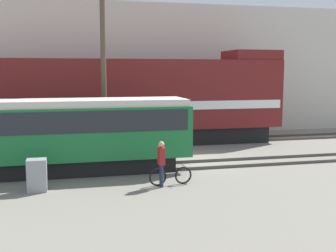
% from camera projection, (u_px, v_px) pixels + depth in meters
% --- Properties ---
extents(ground_plane, '(120.00, 120.00, 0.00)m').
position_uv_depth(ground_plane, '(186.00, 161.00, 20.72)').
color(ground_plane, slate).
extents(track_near, '(60.00, 1.50, 0.14)m').
position_uv_depth(track_near, '(193.00, 165.00, 19.60)').
color(track_near, '#47423D').
rests_on(track_near, ground).
extents(track_far, '(60.00, 1.51, 0.14)m').
position_uv_depth(track_far, '(163.00, 142.00, 25.90)').
color(track_far, '#47423D').
rests_on(track_far, ground).
extents(building_backdrop, '(43.10, 6.00, 9.08)m').
position_uv_depth(building_backdrop, '(143.00, 70.00, 31.84)').
color(building_backdrop, beige).
rests_on(building_backdrop, ground).
extents(freight_locomotive, '(18.82, 3.04, 5.70)m').
position_uv_depth(freight_locomotive, '(129.00, 101.00, 25.10)').
color(freight_locomotive, black).
rests_on(freight_locomotive, ground).
extents(streetcar, '(11.52, 2.54, 3.20)m').
position_uv_depth(streetcar, '(55.00, 132.00, 17.95)').
color(streetcar, black).
rests_on(streetcar, ground).
extents(bicycle, '(1.73, 0.44, 0.75)m').
position_uv_depth(bicycle, '(171.00, 176.00, 16.34)').
color(bicycle, black).
rests_on(bicycle, ground).
extents(person, '(0.24, 0.37, 1.76)m').
position_uv_depth(person, '(161.00, 159.00, 15.98)').
color(person, '#232D4C').
rests_on(person, ground).
extents(utility_pole_left, '(0.27, 0.27, 9.61)m').
position_uv_depth(utility_pole_left, '(103.00, 63.00, 21.27)').
color(utility_pole_left, '#4C3D2D').
rests_on(utility_pole_left, ground).
extents(signal_box, '(0.70, 0.60, 1.20)m').
position_uv_depth(signal_box, '(37.00, 175.00, 15.46)').
color(signal_box, gray).
rests_on(signal_box, ground).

